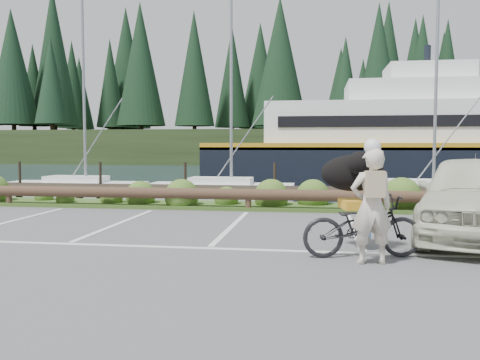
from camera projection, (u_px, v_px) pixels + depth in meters
name	position (u px, v px, depth m)	size (l,w,h in m)	color
ground	(214.00, 244.00, 9.11)	(72.00, 72.00, 0.00)	#4E4E50
harbor_backdrop	(309.00, 155.00, 86.43)	(170.00, 160.00, 30.00)	#162636
vegetation_strip	(252.00, 206.00, 14.34)	(34.00, 1.60, 0.10)	#3D5B21
log_rail	(248.00, 211.00, 13.65)	(32.00, 0.30, 0.60)	#443021
bicycle	(362.00, 226.00, 8.02)	(0.66, 1.90, 1.00)	black
cyclist	(371.00, 207.00, 7.55)	(0.63, 0.41, 1.73)	beige
dog	(353.00, 173.00, 8.57)	(1.06, 0.52, 0.61)	black
parked_car	(474.00, 196.00, 9.53)	(1.92, 4.76, 1.62)	beige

